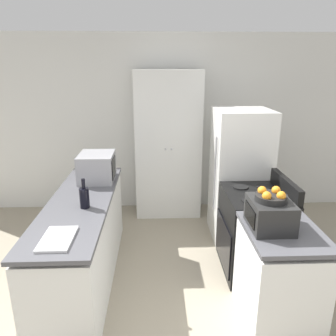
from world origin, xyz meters
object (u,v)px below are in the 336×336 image
Objects in this scene: wine_bottle at (84,197)px; toaster_oven at (270,214)px; refrigerator at (240,175)px; pantry_cabinet at (168,145)px; stove at (254,231)px; fruit_bowl at (271,196)px; microwave at (97,167)px.

wine_bottle is 0.73× the size of toaster_oven.
toaster_oven is at bearing -16.20° from wine_bottle.
refrigerator is 5.85× the size of wine_bottle.
toaster_oven is at bearing -71.83° from pantry_cabinet.
stove is 1.81m from wine_bottle.
stove is 3.70× the size of wine_bottle.
pantry_cabinet is 2.35m from toaster_oven.
stove is at bearing 79.50° from fruit_bowl.
microwave reaches higher than stove.
microwave is 0.78m from wine_bottle.
wine_bottle is (0.01, -0.77, -0.05)m from microwave.
refrigerator is 1.53m from toaster_oven.
refrigerator is (0.01, 0.77, 0.37)m from stove.
toaster_oven is (-0.13, -0.74, 0.55)m from stove.
pantry_cabinet is 1.16m from refrigerator.
wine_bottle is 1.65m from fruit_bowl.
microwave is 1.79× the size of fruit_bowl.
wine_bottle is (-1.71, -0.28, 0.54)m from stove.
pantry_cabinet reaches higher than wine_bottle.
fruit_bowl is at bearing -38.04° from microwave.
stove is 4.14× the size of fruit_bowl.
stove is 2.31× the size of microwave.
wine_bottle is 1.12× the size of fruit_bowl.
pantry_cabinet is at bearing 108.17° from toaster_oven.
wine_bottle is 1.64m from toaster_oven.
stove is 0.86m from refrigerator.
pantry_cabinet reaches higher than fruit_bowl.
refrigerator reaches higher than toaster_oven.
pantry_cabinet is at bearing 108.00° from fruit_bowl.
pantry_cabinet reaches higher than toaster_oven.
pantry_cabinet is 5.45× the size of toaster_oven.
wine_bottle is at bearing -89.33° from microwave.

